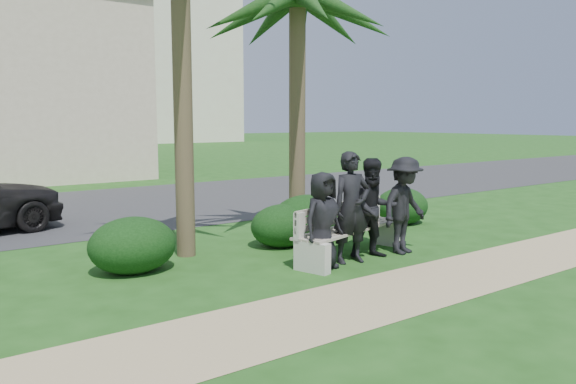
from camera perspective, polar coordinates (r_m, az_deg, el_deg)
name	(u,v)px	position (r m, az deg, el deg)	size (l,w,h in m)	color
ground	(334,261)	(9.42, 4.69, -6.97)	(160.00, 160.00, 0.00)	#1E4A15
footpath	(418,286)	(8.20, 13.09, -9.31)	(30.00, 1.60, 0.01)	tan
asphalt_street	(146,204)	(16.21, -14.25, -1.16)	(160.00, 8.00, 0.01)	#2D2D30
stucco_bldg_right	(22,87)	(25.40, -25.38, 9.64)	(8.40, 8.40, 7.30)	beige
hotel_tower	(94,16)	(65.97, -19.07, 16.58)	(26.00, 18.00, 37.30)	#F1E2CA
park_bench	(351,233)	(9.64, 6.44, -4.19)	(2.72, 1.26, 0.90)	gray
man_a	(322,220)	(8.78, 3.52, -2.91)	(0.75, 0.49, 1.53)	black
man_b	(352,208)	(9.17, 6.47, -1.58)	(0.66, 0.44, 1.82)	black
man_c	(374,208)	(9.55, 8.72, -1.65)	(0.82, 0.64, 1.69)	black
man_d	(404,205)	(9.96, 11.74, -1.35)	(1.10, 0.63, 1.70)	black
hedge_a	(133,244)	(8.96, -15.50, -5.07)	(1.35, 1.12, 0.88)	black
hedge_c	(282,224)	(10.40, -0.57, -3.32)	(1.24, 1.02, 0.81)	black
hedge_d	(307,218)	(10.74, 1.93, -2.62)	(1.44, 1.19, 0.94)	black
hedge_e	(330,220)	(11.33, 4.25, -2.85)	(1.00, 0.83, 0.65)	black
hedge_f	(402,205)	(12.90, 11.47, -1.32)	(1.29, 1.07, 0.84)	black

